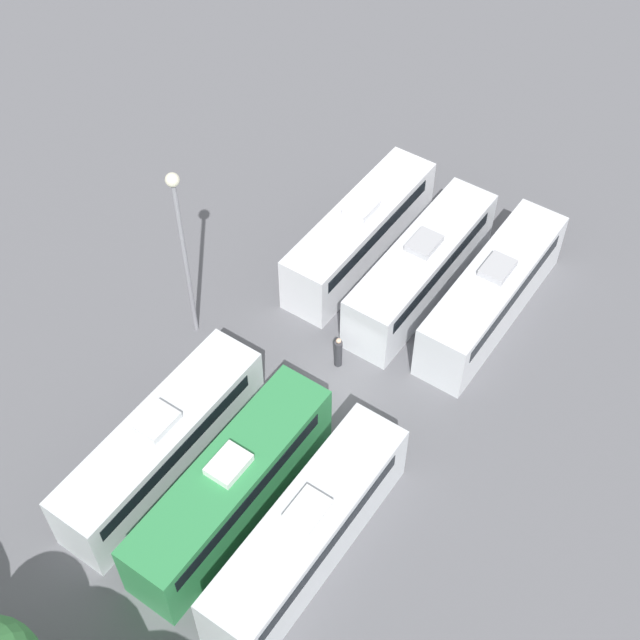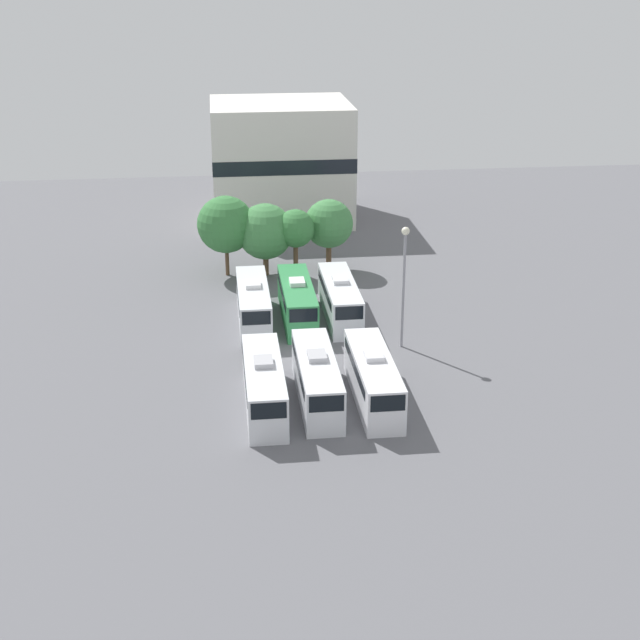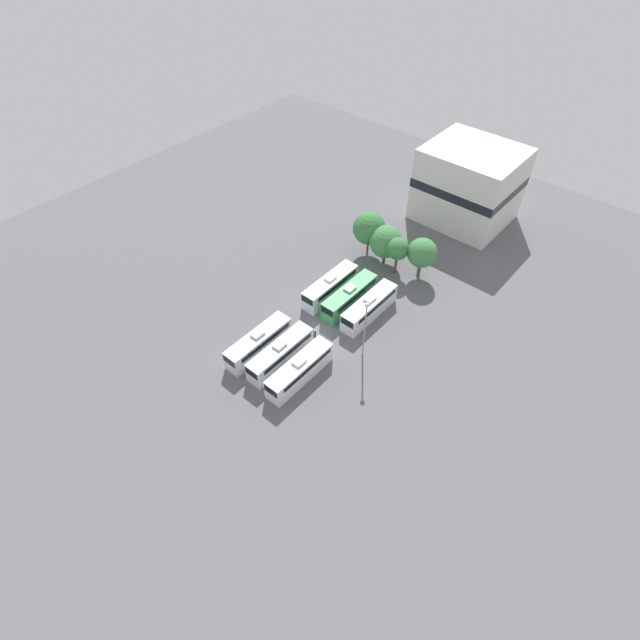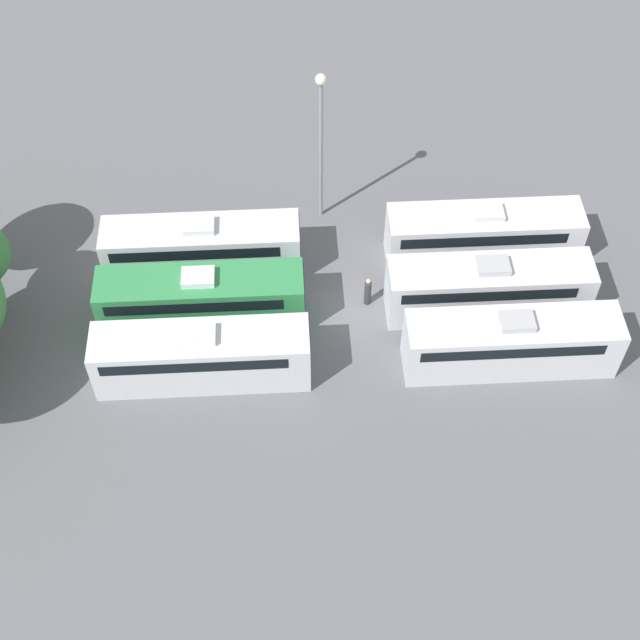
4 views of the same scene
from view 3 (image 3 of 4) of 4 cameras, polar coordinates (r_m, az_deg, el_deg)
name	(u,v)px [view 3 (image 3 of 4)]	position (r m, az deg, el deg)	size (l,w,h in m)	color
ground_plane	(316,332)	(69.53, -0.41, -1.40)	(120.03, 120.03, 0.00)	slate
bus_0	(259,342)	(66.48, -7.02, -2.54)	(2.48, 10.25, 3.41)	silver
bus_1	(281,353)	(64.92, -4.53, -3.81)	(2.48, 10.25, 3.41)	silver
bus_2	(300,370)	(63.05, -2.34, -5.68)	(2.48, 10.25, 3.41)	white
bus_3	(330,286)	(73.98, 1.18, 3.91)	(2.48, 10.25, 3.41)	silver
bus_4	(350,296)	(72.45, 3.40, 2.74)	(2.48, 10.25, 3.41)	#338C4C
bus_5	(369,307)	(71.05, 5.66, 1.52)	(2.48, 10.25, 3.41)	silver
worker_person	(315,335)	(68.08, -0.59, -1.69)	(0.36, 0.36, 1.78)	#333338
light_pole	(366,322)	(62.52, 5.22, -0.20)	(0.60, 0.60, 9.40)	gray
tree_0	(369,228)	(80.36, 5.64, 10.40)	(5.22, 5.22, 7.47)	brown
tree_1	(386,242)	(78.93, 7.52, 8.87)	(5.13, 5.13, 6.75)	brown
tree_2	(398,249)	(77.08, 8.89, 8.04)	(3.48, 3.48, 6.34)	brown
tree_3	(422,253)	(77.10, 11.59, 7.52)	(4.54, 4.54, 6.74)	brown
depot_building	(469,184)	(91.48, 16.62, 14.63)	(15.12, 13.34, 12.85)	silver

